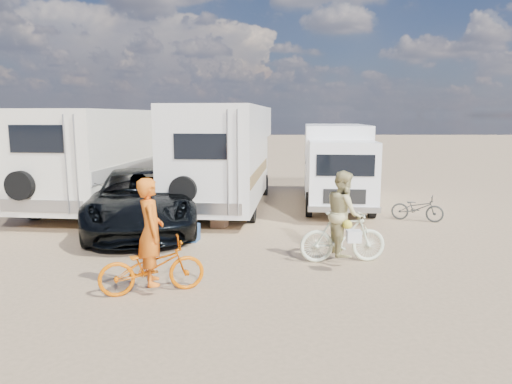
{
  "coord_description": "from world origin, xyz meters",
  "views": [
    {
      "loc": [
        0.56,
        -9.39,
        3.18
      ],
      "look_at": [
        0.6,
        2.27,
        1.3
      ],
      "focal_mm": 33.43,
      "sensor_mm": 36.0,
      "label": 1
    }
  ],
  "objects_px": {
    "rider_man": "(151,241)",
    "bike_man": "(152,266)",
    "dark_suv": "(139,200)",
    "cooler": "(188,232)",
    "bike_woman": "(343,237)",
    "rv_main": "(226,157)",
    "crate": "(220,221)",
    "rv_left": "(107,158)",
    "bike_parked": "(417,208)",
    "box_truck": "(337,166)",
    "rider_woman": "(343,221)"
  },
  "relations": [
    {
      "from": "dark_suv",
      "to": "bike_parked",
      "type": "height_order",
      "value": "dark_suv"
    },
    {
      "from": "rv_left",
      "to": "bike_man",
      "type": "distance_m",
      "value": 9.26
    },
    {
      "from": "rv_main",
      "to": "cooler",
      "type": "relative_size",
      "value": 15.15
    },
    {
      "from": "box_truck",
      "to": "dark_suv",
      "type": "distance_m",
      "value": 7.1
    },
    {
      "from": "bike_man",
      "to": "bike_woman",
      "type": "bearing_deg",
      "value": -81.69
    },
    {
      "from": "box_truck",
      "to": "dark_suv",
      "type": "height_order",
      "value": "box_truck"
    },
    {
      "from": "crate",
      "to": "rider_man",
      "type": "bearing_deg",
      "value": -99.27
    },
    {
      "from": "rv_left",
      "to": "bike_parked",
      "type": "bearing_deg",
      "value": -7.75
    },
    {
      "from": "cooler",
      "to": "box_truck",
      "type": "bearing_deg",
      "value": 57.11
    },
    {
      "from": "rv_main",
      "to": "bike_parked",
      "type": "xyz_separation_m",
      "value": [
        5.95,
        -2.4,
        -1.34
      ]
    },
    {
      "from": "rv_left",
      "to": "bike_parked",
      "type": "distance_m",
      "value": 10.56
    },
    {
      "from": "rv_left",
      "to": "rider_woman",
      "type": "bearing_deg",
      "value": -36.6
    },
    {
      "from": "rv_left",
      "to": "rider_woman",
      "type": "height_order",
      "value": "rv_left"
    },
    {
      "from": "dark_suv",
      "to": "bike_woman",
      "type": "relative_size",
      "value": 3.2
    },
    {
      "from": "cooler",
      "to": "dark_suv",
      "type": "bearing_deg",
      "value": 150.66
    },
    {
      "from": "crate",
      "to": "dark_suv",
      "type": "bearing_deg",
      "value": -174.42
    },
    {
      "from": "bike_parked",
      "to": "bike_woman",
      "type": "bearing_deg",
      "value": 166.73
    },
    {
      "from": "box_truck",
      "to": "rider_woman",
      "type": "xyz_separation_m",
      "value": [
        -0.97,
        -6.61,
        -0.5
      ]
    },
    {
      "from": "bike_man",
      "to": "rv_main",
      "type": "bearing_deg",
      "value": -23.29
    },
    {
      "from": "bike_man",
      "to": "bike_woman",
      "type": "distance_m",
      "value": 4.19
    },
    {
      "from": "rider_man",
      "to": "bike_man",
      "type": "bearing_deg",
      "value": -0.0
    },
    {
      "from": "rider_man",
      "to": "crate",
      "type": "xyz_separation_m",
      "value": [
        0.84,
        5.14,
        -0.8
      ]
    },
    {
      "from": "rv_main",
      "to": "rv_left",
      "type": "bearing_deg",
      "value": -177.43
    },
    {
      "from": "dark_suv",
      "to": "crate",
      "type": "height_order",
      "value": "dark_suv"
    },
    {
      "from": "rv_main",
      "to": "crate",
      "type": "xyz_separation_m",
      "value": [
        -0.0,
        -3.18,
        -1.58
      ]
    },
    {
      "from": "rider_man",
      "to": "bike_woman",
      "type": "bearing_deg",
      "value": -81.69
    },
    {
      "from": "rv_main",
      "to": "dark_suv",
      "type": "height_order",
      "value": "rv_main"
    },
    {
      "from": "rider_man",
      "to": "bike_parked",
      "type": "relative_size",
      "value": 1.26
    },
    {
      "from": "rv_left",
      "to": "rv_main",
      "type": "bearing_deg",
      "value": 3.62
    },
    {
      "from": "bike_man",
      "to": "rider_woman",
      "type": "xyz_separation_m",
      "value": [
        3.77,
        1.82,
        0.42
      ]
    },
    {
      "from": "bike_parked",
      "to": "rv_main",
      "type": "bearing_deg",
      "value": 91.19
    },
    {
      "from": "bike_parked",
      "to": "crate",
      "type": "bearing_deg",
      "value": 120.62
    },
    {
      "from": "bike_woman",
      "to": "rv_main",
      "type": "bearing_deg",
      "value": 20.36
    },
    {
      "from": "box_truck",
      "to": "rider_woman",
      "type": "distance_m",
      "value": 6.7
    },
    {
      "from": "dark_suv",
      "to": "cooler",
      "type": "distance_m",
      "value": 2.11
    },
    {
      "from": "rv_main",
      "to": "crate",
      "type": "distance_m",
      "value": 3.55
    },
    {
      "from": "box_truck",
      "to": "rv_left",
      "type": "bearing_deg",
      "value": -175.24
    },
    {
      "from": "rider_woman",
      "to": "bike_parked",
      "type": "bearing_deg",
      "value": -40.28
    },
    {
      "from": "rv_main",
      "to": "dark_suv",
      "type": "relative_size",
      "value": 1.37
    },
    {
      "from": "rv_left",
      "to": "cooler",
      "type": "xyz_separation_m",
      "value": [
        3.5,
        -4.93,
        -1.46
      ]
    },
    {
      "from": "rv_left",
      "to": "box_truck",
      "type": "relative_size",
      "value": 1.29
    },
    {
      "from": "box_truck",
      "to": "bike_woman",
      "type": "distance_m",
      "value": 6.74
    },
    {
      "from": "cooler",
      "to": "crate",
      "type": "distance_m",
      "value": 1.67
    },
    {
      "from": "dark_suv",
      "to": "cooler",
      "type": "bearing_deg",
      "value": -53.62
    },
    {
      "from": "bike_man",
      "to": "bike_woman",
      "type": "height_order",
      "value": "bike_woman"
    },
    {
      "from": "rv_main",
      "to": "rv_left",
      "type": "relative_size",
      "value": 0.96
    },
    {
      "from": "rv_left",
      "to": "dark_suv",
      "type": "bearing_deg",
      "value": -54.9
    },
    {
      "from": "rider_woman",
      "to": "rv_main",
      "type": "bearing_deg",
      "value": 20.36
    },
    {
      "from": "rider_woman",
      "to": "box_truck",
      "type": "bearing_deg",
      "value": -12.23
    },
    {
      "from": "bike_man",
      "to": "bike_parked",
      "type": "height_order",
      "value": "bike_man"
    }
  ]
}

